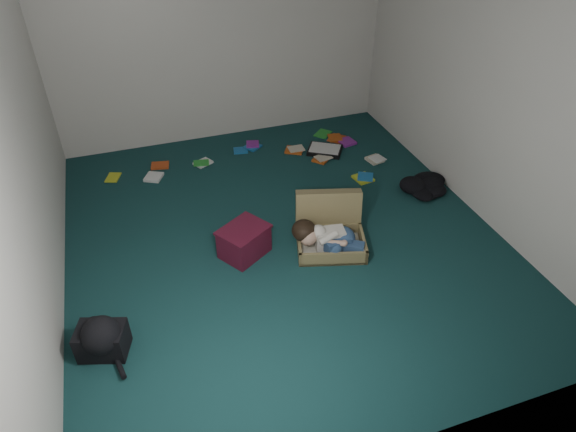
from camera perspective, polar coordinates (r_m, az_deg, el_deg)
floor at (r=4.97m, az=-0.56°, el=-2.26°), size 4.50×4.50×0.00m
wall_back at (r=6.31m, az=-7.53°, el=19.59°), size 4.50×0.00×4.50m
wall_front at (r=2.61m, az=15.35°, el=-9.33°), size 4.50×0.00×4.50m
wall_left at (r=4.18m, az=-27.87°, el=6.32°), size 0.00×4.50×4.50m
wall_right at (r=5.21m, az=21.37°, el=13.71°), size 0.00×4.50×4.50m
suitcase at (r=4.84m, az=4.66°, el=-1.59°), size 0.77×0.76×0.46m
person at (r=4.69m, az=4.38°, el=-2.40°), size 0.63×0.46×0.28m
maroon_bin at (r=4.69m, az=-4.90°, el=-2.82°), size 0.54×0.51×0.29m
backpack at (r=4.13m, az=-19.95°, el=-12.79°), size 0.53×0.47×0.26m
clothing_pile at (r=5.77m, az=14.85°, el=3.32°), size 0.50×0.44×0.14m
paper_tray at (r=6.34m, az=4.11°, el=7.32°), size 0.50×0.47×0.06m
book_scatter at (r=6.22m, az=-2.04°, el=6.63°), size 3.17×1.36×0.02m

